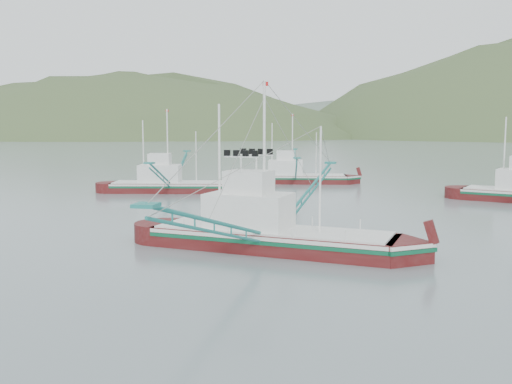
# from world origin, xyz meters

# --- Properties ---
(ground) EXTENTS (1200.00, 1200.00, 0.00)m
(ground) POSITION_xyz_m (0.00, 0.00, 0.00)
(ground) COLOR slate
(ground) RESTS_ON ground
(main_boat) EXTENTS (17.44, 30.39, 12.40)m
(main_boat) POSITION_xyz_m (2.32, -0.45, 2.12)
(main_boat) COLOR #460B0C
(main_boat) RESTS_ON ground
(bg_boat_left) EXTENTS (16.05, 27.84, 11.40)m
(bg_boat_left) POSITION_xyz_m (-16.55, 30.31, 1.98)
(bg_boat_left) COLOR #460B0C
(bg_boat_left) RESTS_ON ground
(bg_boat_far) EXTENTS (15.48, 27.05, 11.03)m
(bg_boat_far) POSITION_xyz_m (-2.82, 45.18, 1.80)
(bg_boat_far) COLOR #460B0C
(bg_boat_far) RESTS_ON ground
(headland_left) EXTENTS (448.00, 308.00, 210.00)m
(headland_left) POSITION_xyz_m (-180.00, 360.00, 0.00)
(headland_left) COLOR #3D5129
(headland_left) RESTS_ON ground
(ridge_distant) EXTENTS (960.00, 400.00, 240.00)m
(ridge_distant) POSITION_xyz_m (30.00, 560.00, 0.00)
(ridge_distant) COLOR slate
(ridge_distant) RESTS_ON ground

